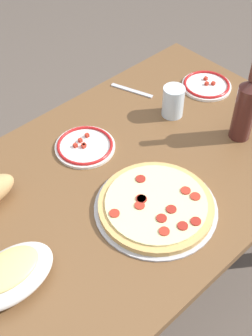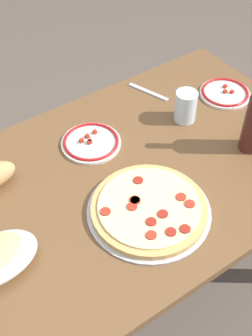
% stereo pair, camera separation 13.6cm
% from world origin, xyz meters
% --- Properties ---
extents(ground_plane, '(8.00, 8.00, 0.00)m').
position_xyz_m(ground_plane, '(0.00, 0.00, 0.00)').
color(ground_plane, brown).
rests_on(ground_plane, ground).
extents(dining_table, '(1.37, 0.83, 0.73)m').
position_xyz_m(dining_table, '(0.00, 0.00, 0.61)').
color(dining_table, brown).
rests_on(dining_table, ground).
extents(pepperoni_pizza, '(0.36, 0.36, 0.03)m').
position_xyz_m(pepperoni_pizza, '(0.03, 0.16, 0.74)').
color(pepperoni_pizza, '#B7B7BC').
rests_on(pepperoni_pizza, dining_table).
extents(baked_pasta_dish, '(0.24, 0.15, 0.08)m').
position_xyz_m(baked_pasta_dish, '(0.46, 0.08, 0.77)').
color(baked_pasta_dish, white).
rests_on(baked_pasta_dish, dining_table).
extents(wine_bottle, '(0.07, 0.07, 0.30)m').
position_xyz_m(wine_bottle, '(-0.40, 0.13, 0.85)').
color(wine_bottle, '#471E19').
rests_on(wine_bottle, dining_table).
extents(water_glass, '(0.08, 0.08, 0.11)m').
position_xyz_m(water_glass, '(-0.32, -0.10, 0.79)').
color(water_glass, silver).
rests_on(water_glass, dining_table).
extents(side_plate_near, '(0.20, 0.20, 0.02)m').
position_xyz_m(side_plate_near, '(0.02, -0.18, 0.74)').
color(side_plate_near, white).
rests_on(side_plate_near, dining_table).
extents(side_plate_far, '(0.19, 0.19, 0.02)m').
position_xyz_m(side_plate_far, '(-0.53, -0.12, 0.74)').
color(side_plate_far, white).
rests_on(side_plate_far, dining_table).
extents(fork_left, '(0.07, 0.17, 0.00)m').
position_xyz_m(fork_left, '(-0.31, -0.30, 0.73)').
color(fork_left, '#B7B7BC').
rests_on(fork_left, dining_table).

